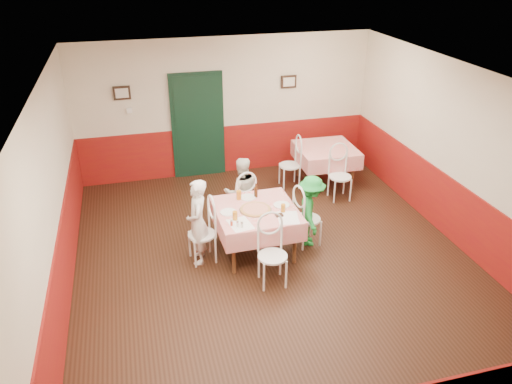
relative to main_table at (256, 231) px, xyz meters
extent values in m
plane|color=black|center=(0.21, -0.34, -0.38)|extent=(7.00, 7.00, 0.00)
plane|color=white|center=(0.21, -0.34, 2.42)|extent=(7.00, 7.00, 0.00)
cube|color=beige|center=(0.21, 3.16, 1.02)|extent=(6.00, 0.10, 2.80)
cube|color=beige|center=(0.21, -3.84, 1.02)|extent=(6.00, 0.10, 2.80)
cube|color=beige|center=(-2.79, -0.34, 1.02)|extent=(0.10, 7.00, 2.80)
cube|color=beige|center=(3.21, -0.34, 1.02)|extent=(0.10, 7.00, 2.80)
cube|color=maroon|center=(0.21, 3.15, 0.12)|extent=(6.00, 0.03, 1.00)
cube|color=maroon|center=(-2.78, -0.34, 0.12)|extent=(0.03, 7.00, 1.00)
cube|color=maroon|center=(3.19, -0.34, 0.12)|extent=(0.03, 7.00, 1.00)
cube|color=black|center=(-0.39, 3.11, 0.68)|extent=(0.96, 0.06, 2.10)
cube|color=black|center=(-1.79, 3.11, 1.48)|extent=(0.32, 0.03, 0.26)
cube|color=black|center=(1.51, 3.11, 1.48)|extent=(0.32, 0.03, 0.26)
cube|color=white|center=(-1.69, 3.11, 1.12)|extent=(0.10, 0.03, 0.10)
cube|color=red|center=(0.00, 0.00, 0.00)|extent=(1.24, 1.24, 0.77)
cube|color=red|center=(1.99, 2.11, 0.00)|extent=(1.15, 1.15, 0.77)
cylinder|color=#B74723|center=(-0.02, -0.03, 0.40)|extent=(0.47, 0.47, 0.03)
cylinder|color=white|center=(-0.43, 0.00, 0.39)|extent=(0.25, 0.25, 0.01)
cylinder|color=white|center=(0.41, 0.01, 0.39)|extent=(0.25, 0.25, 0.01)
cylinder|color=white|center=(-0.03, 0.39, 0.39)|extent=(0.25, 0.25, 0.01)
cylinder|color=#BF7219|center=(-0.38, -0.24, 0.45)|extent=(0.07, 0.07, 0.13)
cylinder|color=#BF7219|center=(0.37, -0.19, 0.45)|extent=(0.07, 0.07, 0.12)
cylinder|color=#BF7219|center=(-0.18, 0.38, 0.46)|extent=(0.08, 0.08, 0.14)
cylinder|color=#381C0A|center=(0.10, 0.39, 0.49)|extent=(0.06, 0.06, 0.21)
cylinder|color=silver|center=(-0.39, -0.45, 0.43)|extent=(0.04, 0.04, 0.09)
cylinder|color=silver|center=(-0.34, -0.48, 0.43)|extent=(0.04, 0.04, 0.09)
cylinder|color=#B23319|center=(-0.46, -0.39, 0.43)|extent=(0.04, 0.04, 0.09)
cube|color=white|center=(-0.34, -0.39, 0.39)|extent=(0.36, 0.44, 0.00)
cube|color=white|center=(0.39, -0.38, 0.39)|extent=(0.37, 0.45, 0.00)
cube|color=black|center=(0.28, -0.29, 0.40)|extent=(0.11, 0.09, 0.02)
imported|color=gray|center=(-0.90, -0.02, 0.30)|extent=(0.39, 0.53, 1.35)
imported|color=gray|center=(-0.02, 0.90, 0.24)|extent=(0.60, 0.47, 1.23)
imported|color=gray|center=(0.90, 0.02, 0.21)|extent=(0.61, 0.84, 1.18)
camera|label=1|loc=(-1.69, -6.43, 4.03)|focal=35.00mm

